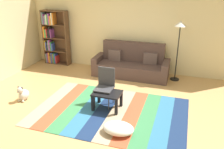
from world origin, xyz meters
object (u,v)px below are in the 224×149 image
folding_chair (105,83)px  couch (131,65)px  standing_lamp (180,32)px  tv_remote (108,92)px  dog (23,94)px  coffee_table (107,96)px  pouf (118,128)px  bookshelf (53,38)px

folding_chair → couch: bearing=106.9°
standing_lamp → tv_remote: bearing=-120.9°
couch → dog: 3.19m
tv_remote → dog: bearing=171.2°
couch → tv_remote: 2.14m
dog → tv_remote: tv_remote is taller
coffee_table → standing_lamp: 2.81m
pouf → standing_lamp: (0.84, 3.02, 1.32)m
folding_chair → tv_remote: bearing=-33.8°
dog → folding_chair: bearing=12.5°
coffee_table → folding_chair: bearing=120.4°
tv_remote → standing_lamp: bearing=43.9°
standing_lamp → tv_remote: size_ratio=11.46×
folding_chair → bookshelf: bearing=161.5°
coffee_table → pouf: (0.51, -0.82, -0.22)m
bookshelf → couch: bearing=-5.7°
bookshelf → pouf: size_ratio=3.01×
bookshelf → tv_remote: 3.73m
coffee_table → folding_chair: size_ratio=0.70×
coffee_table → tv_remote: tv_remote is taller
standing_lamp → tv_remote: standing_lamp is taller
dog → pouf: bearing=-12.4°
couch → coffee_table: 2.13m
pouf → folding_chair: (-0.62, 1.01, 0.42)m
couch → folding_chair: 1.95m
coffee_table → standing_lamp: standing_lamp is taller
coffee_table → folding_chair: folding_chair is taller
couch → folding_chair: size_ratio=2.51×
dog → standing_lamp: size_ratio=0.23×
dog → tv_remote: 2.15m
pouf → folding_chair: folding_chair is taller
bookshelf → pouf: 4.67m
coffee_table → folding_chair: (-0.11, 0.19, 0.21)m
dog → folding_chair: 2.06m
couch → folding_chair: couch is taller
coffee_table → couch: bearing=89.0°
standing_lamp → coffee_table: bearing=-121.5°
folding_chair → standing_lamp: bearing=75.3°
folding_chair → pouf: bearing=-37.1°
pouf → tv_remote: (-0.48, 0.81, 0.31)m
standing_lamp → folding_chair: (-1.46, -2.01, -0.90)m
bookshelf → tv_remote: (2.80, -2.42, -0.47)m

